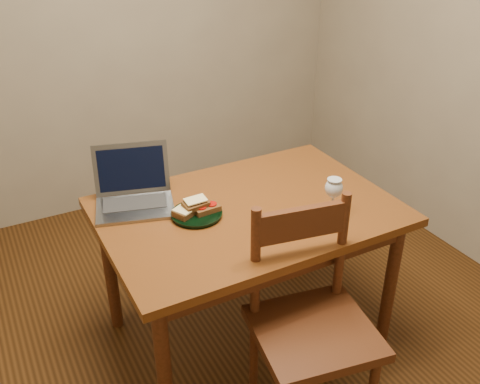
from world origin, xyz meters
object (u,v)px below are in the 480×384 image
plate (197,214)px  laptop (133,189)px  table (248,224)px  milk_glass (333,194)px  chair (312,316)px

plate → laptop: bearing=128.2°
table → milk_glass: (0.32, -0.19, 0.16)m
chair → plate: 0.66m
chair → laptop: laptop is taller
table → plate: size_ratio=5.75×
milk_glass → plate: bearing=157.5°
chair → milk_glass: (0.33, 0.35, 0.29)m
milk_glass → table: bearing=149.9°
milk_glass → laptop: 0.89m
chair → milk_glass: chair is taller
laptop → table: bearing=-18.4°
milk_glass → laptop: size_ratio=0.37×
laptop → plate: bearing=-35.8°
plate → milk_glass: milk_glass is taller
table → chair: 0.55m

